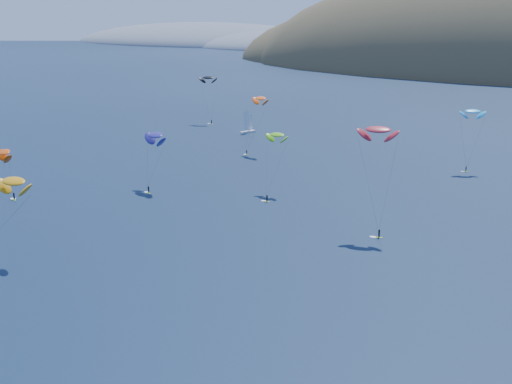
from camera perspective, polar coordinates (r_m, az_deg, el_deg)
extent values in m
ellipsoid|color=#3D3526|center=(683.45, 12.24, 9.64)|extent=(340.00, 240.00, 120.00)
ellipsoid|color=slate|center=(985.92, -4.04, 11.66)|extent=(400.00, 240.00, 60.00)
ellipsoid|color=slate|center=(880.16, 2.23, 11.36)|extent=(240.00, 180.00, 44.00)
cube|color=silver|center=(293.06, -0.67, 4.83)|extent=(3.86, 7.33, 0.85)
cylinder|color=silver|center=(292.64, -0.62, 5.80)|extent=(0.13, 0.13, 9.92)
cube|color=#AFEF1A|center=(203.22, -18.77, -0.60)|extent=(1.68, 1.20, 0.09)
cylinder|color=black|center=(202.96, -18.80, -0.32)|extent=(0.39, 0.39, 1.76)
sphere|color=#8C6047|center=(202.70, -18.82, -0.04)|extent=(0.30, 0.30, 0.30)
ellipsoid|color=#DE4404|center=(207.75, -19.48, 3.03)|extent=(9.85, 7.90, 4.99)
cube|color=#AFEF1A|center=(249.84, -0.75, 2.99)|extent=(1.39, 0.88, 0.07)
cylinder|color=black|center=(249.67, -0.75, 3.18)|extent=(0.31, 0.31, 1.43)
sphere|color=#8C6047|center=(249.50, -0.75, 3.37)|extent=(0.24, 0.24, 0.24)
ellipsoid|color=#FF5E14|center=(251.04, 0.36, 7.51)|extent=(8.69, 6.43, 4.40)
ellipsoid|color=orange|center=(154.01, -18.83, 0.82)|extent=(9.66, 4.69, 5.32)
cube|color=#AFEF1A|center=(190.85, 0.89, -0.77)|extent=(1.54, 0.67, 0.08)
cylinder|color=black|center=(190.60, 0.89, -0.50)|extent=(0.35, 0.35, 1.59)
sphere|color=#8C6047|center=(190.35, 0.89, -0.23)|extent=(0.27, 0.27, 0.27)
ellipsoid|color=#5ABA16|center=(198.74, 1.70, 4.60)|extent=(7.57, 4.43, 3.98)
cube|color=#AFEF1A|center=(234.55, 16.44, 1.59)|extent=(1.32, 0.94, 0.07)
cylinder|color=black|center=(234.37, 16.45, 1.78)|extent=(0.30, 0.30, 1.39)
sphere|color=#8C6047|center=(234.20, 16.47, 1.97)|extent=(0.23, 0.23, 0.23)
ellipsoid|color=#1B9FE9|center=(234.11, 16.96, 6.20)|extent=(8.51, 6.81, 4.31)
cube|color=#AFEF1A|center=(164.29, 9.80, -3.61)|extent=(1.65, 0.76, 0.09)
cylinder|color=black|center=(163.98, 9.82, -3.28)|extent=(0.37, 0.37, 1.70)
sphere|color=#8C6047|center=(163.68, 9.83, -2.95)|extent=(0.29, 0.29, 0.29)
ellipsoid|color=#A3212D|center=(163.55, 9.75, 4.95)|extent=(9.58, 5.83, 4.99)
cube|color=#AFEF1A|center=(201.53, -8.58, -0.09)|extent=(1.60, 1.06, 0.09)
cylinder|color=black|center=(201.28, -8.59, 0.18)|extent=(0.36, 0.36, 1.66)
sphere|color=#8C6047|center=(201.04, -8.60, 0.45)|extent=(0.28, 0.28, 0.28)
ellipsoid|color=navy|center=(204.60, -8.06, 4.54)|extent=(10.88, 8.33, 5.51)
cube|color=#AFEF1A|center=(315.09, -3.58, 5.46)|extent=(1.52, 0.76, 0.08)
cylinder|color=black|center=(314.94, -3.58, 5.62)|extent=(0.34, 0.34, 1.57)
sphere|color=#8C6047|center=(314.79, -3.58, 5.79)|extent=(0.26, 0.26, 0.26)
ellipsoid|color=black|center=(317.57, -3.84, 9.12)|extent=(8.69, 5.54, 4.48)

